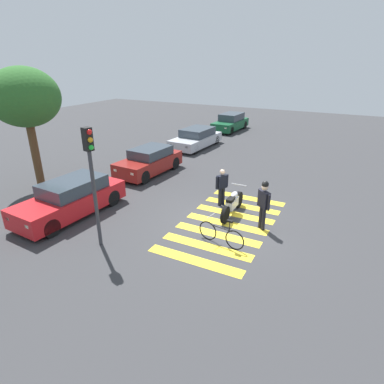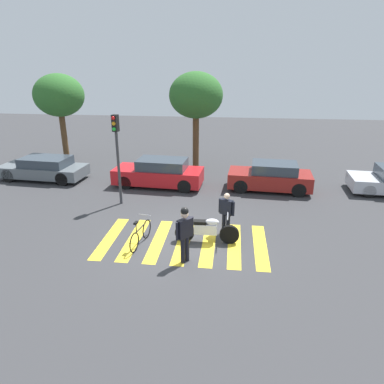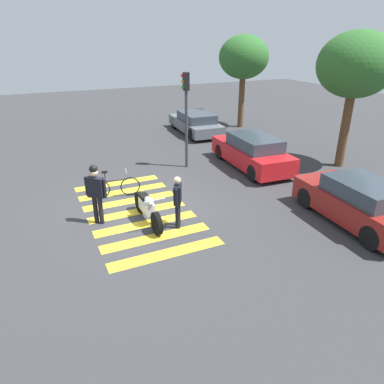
{
  "view_description": "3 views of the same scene",
  "coord_description": "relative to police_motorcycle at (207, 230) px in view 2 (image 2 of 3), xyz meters",
  "views": [
    {
      "loc": [
        -10.2,
        -3.75,
        5.84
      ],
      "look_at": [
        0.28,
        1.62,
        0.89
      ],
      "focal_mm": 30.0,
      "sensor_mm": 36.0,
      "label": 1
    },
    {
      "loc": [
        1.6,
        -10.94,
        6.02
      ],
      "look_at": [
        0.1,
        1.72,
        1.26
      ],
      "focal_mm": 32.73,
      "sensor_mm": 36.0,
      "label": 2
    },
    {
      "loc": [
        10.13,
        -2.76,
        5.26
      ],
      "look_at": [
        0.81,
        1.59,
        0.73
      ],
      "focal_mm": 33.08,
      "sensor_mm": 36.0,
      "label": 3
    }
  ],
  "objects": [
    {
      "name": "car_maroon_wagon",
      "position": [
        2.7,
        5.78,
        0.2
      ],
      "size": [
        4.12,
        1.98,
        1.4
      ],
      "color": "black",
      "rests_on": "ground_plane"
    },
    {
      "name": "officer_on_foot",
      "position": [
        -0.59,
        -1.37,
        0.64
      ],
      "size": [
        0.5,
        0.55,
        1.89
      ],
      "color": "black",
      "rests_on": "ground_plane"
    },
    {
      "name": "car_grey_coupe",
      "position": [
        -9.32,
        6.08,
        0.14
      ],
      "size": [
        4.69,
        2.11,
        1.23
      ],
      "color": "black",
      "rests_on": "ground_plane"
    },
    {
      "name": "car_red_convertible",
      "position": [
        -2.89,
        5.71,
        0.22
      ],
      "size": [
        4.59,
        2.01,
        1.43
      ],
      "color": "black",
      "rests_on": "ground_plane"
    },
    {
      "name": "police_motorcycle",
      "position": [
        0.0,
        0.0,
        0.0
      ],
      "size": [
        2.26,
        0.62,
        1.06
      ],
      "color": "black",
      "rests_on": "ground_plane"
    },
    {
      "name": "officer_by_motorcycle",
      "position": [
        0.65,
        0.73,
        0.44
      ],
      "size": [
        0.58,
        0.4,
        1.61
      ],
      "color": "black",
      "rests_on": "ground_plane"
    },
    {
      "name": "street_tree_mid",
      "position": [
        -1.4,
        9.35,
        3.72
      ],
      "size": [
        3.06,
        3.06,
        5.54
      ],
      "color": "brown",
      "rests_on": "ground_plane"
    },
    {
      "name": "leaning_bicycle",
      "position": [
        -2.27,
        -0.45,
        -0.09
      ],
      "size": [
        0.46,
        1.73,
        1.01
      ],
      "color": "black",
      "rests_on": "ground_plane"
    },
    {
      "name": "traffic_light_pole",
      "position": [
        -4.13,
        3.15,
        2.21
      ],
      "size": [
        0.29,
        0.35,
        3.97
      ],
      "color": "#38383D",
      "rests_on": "ground_plane"
    },
    {
      "name": "crosswalk_stripes",
      "position": [
        -0.82,
        -0.08,
        -0.47
      ],
      "size": [
        5.85,
        3.22,
        0.01
      ],
      "color": "yellow",
      "rests_on": "ground_plane"
    },
    {
      "name": "street_tree_near",
      "position": [
        -9.6,
        9.35,
        3.64
      ],
      "size": [
        2.94,
        2.94,
        5.4
      ],
      "color": "brown",
      "rests_on": "ground_plane"
    },
    {
      "name": "ground_plane",
      "position": [
        -0.82,
        -0.08,
        -0.47
      ],
      "size": [
        60.0,
        60.0,
        0.0
      ],
      "primitive_type": "plane",
      "color": "#38383A"
    }
  ]
}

